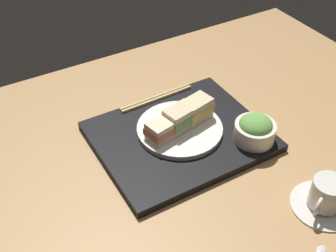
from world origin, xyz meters
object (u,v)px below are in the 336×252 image
object	(u,v)px
sandwich_near	(196,109)
sandwich_middle	(180,118)
chopsticks_pair	(156,98)
salad_bowl	(255,129)
coffee_cup	(326,197)
sandwich_far	(163,129)
sandwich_plate	(180,129)

from	to	relation	value
sandwich_near	sandwich_middle	bearing A→B (deg)	9.43
sandwich_middle	chopsticks_pair	world-z (taller)	sandwich_middle
sandwich_near	salad_bowl	distance (cm)	15.47
salad_bowl	coffee_cup	distance (cm)	23.03
sandwich_far	coffee_cup	distance (cm)	39.61
sandwich_near	coffee_cup	xyz separation A→B (cm)	(-9.71, 35.61, -3.11)
sandwich_middle	coffee_cup	distance (cm)	37.98
sandwich_plate	sandwich_far	distance (cm)	6.19
sandwich_plate	salad_bowl	bearing A→B (deg)	140.09
coffee_cup	salad_bowl	bearing A→B (deg)	-87.63
sandwich_near	chopsticks_pair	distance (cm)	14.79
sandwich_near	coffee_cup	bearing A→B (deg)	105.25
sandwich_near	salad_bowl	world-z (taller)	sandwich_near
sandwich_middle	sandwich_far	size ratio (longest dim) A/B	0.98
sandwich_far	salad_bowl	xyz separation A→B (cm)	(-19.50, 10.93, -0.38)
sandwich_far	coffee_cup	world-z (taller)	sandwich_far
sandwich_plate	sandwich_near	world-z (taller)	sandwich_near
chopsticks_pair	salad_bowl	bearing A→B (deg)	115.76
chopsticks_pair	sandwich_middle	bearing A→B (deg)	84.62
sandwich_near	salad_bowl	size ratio (longest dim) A/B	0.88
sandwich_far	sandwich_middle	bearing A→B (deg)	-170.57
sandwich_plate	coffee_cup	size ratio (longest dim) A/B	1.53
sandwich_plate	sandwich_far	size ratio (longest dim) A/B	2.39
sandwich_near	coffee_cup	world-z (taller)	sandwich_near
sandwich_far	chopsticks_pair	world-z (taller)	sandwich_far
sandwich_far	coffee_cup	bearing A→B (deg)	121.14
salad_bowl	sandwich_near	bearing A→B (deg)	-55.41
salad_bowl	sandwich_middle	bearing A→B (deg)	-39.91
coffee_cup	sandwich_plate	bearing A→B (deg)	-66.53
salad_bowl	sandwich_far	bearing A→B (deg)	-29.27
chopsticks_pair	coffee_cup	xyz separation A→B (cm)	(-13.70, 49.34, 0.70)
sandwich_near	sandwich_middle	xyz separation A→B (cm)	(5.37, 0.89, -0.01)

